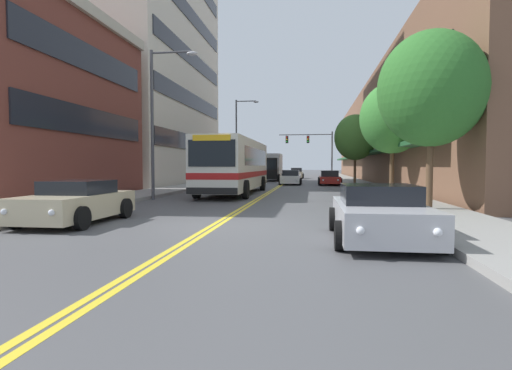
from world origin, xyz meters
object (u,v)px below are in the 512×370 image
(car_white_moving_lead, at_px, (291,178))
(street_lamp_left_near, at_px, (159,110))
(street_tree_right_far, at_px, (355,137))
(car_beige_parked_left_mid, at_px, (76,203))
(street_lamp_left_far, at_px, (239,134))
(box_truck, at_px, (271,167))
(car_champagne_moving_second, at_px, (297,174))
(car_black_parked_left_near, at_px, (236,178))
(city_bus, at_px, (236,164))
(traffic_signal_mast, at_px, (313,145))
(car_red_parked_right_mid, at_px, (329,178))
(car_silver_parked_right_foreground, at_px, (379,214))
(street_tree_right_near, at_px, (431,89))
(street_tree_right_mid, at_px, (393,118))

(car_white_moving_lead, relative_size, street_lamp_left_near, 0.55)
(car_white_moving_lead, xyz_separation_m, street_tree_right_far, (5.58, -1.86, 3.55))
(car_beige_parked_left_mid, height_order, car_white_moving_lead, car_white_moving_lead)
(street_lamp_left_far, bearing_deg, box_truck, 57.59)
(car_white_moving_lead, relative_size, car_champagne_moving_second, 1.01)
(car_white_moving_lead, distance_m, street_tree_right_far, 6.87)
(car_black_parked_left_near, xyz_separation_m, street_tree_right_far, (10.75, -2.05, 3.58))
(car_beige_parked_left_mid, bearing_deg, city_bus, 80.04)
(street_tree_right_far, bearing_deg, traffic_signal_mast, 102.57)
(car_beige_parked_left_mid, relative_size, street_lamp_left_near, 0.56)
(box_truck, height_order, street_lamp_left_near, street_lamp_left_near)
(car_red_parked_right_mid, bearing_deg, car_white_moving_lead, -179.97)
(car_beige_parked_left_mid, bearing_deg, car_black_parked_left_near, 90.05)
(car_beige_parked_left_mid, bearing_deg, box_truck, 86.37)
(car_beige_parked_left_mid, height_order, car_red_parked_right_mid, car_red_parked_right_mid)
(car_beige_parked_left_mid, relative_size, traffic_signal_mast, 0.63)
(car_white_moving_lead, bearing_deg, car_black_parked_left_near, 177.91)
(car_silver_parked_right_foreground, xyz_separation_m, street_lamp_left_far, (-9.33, 32.49, 4.55))
(city_bus, relative_size, street_lamp_left_far, 1.36)
(car_beige_parked_left_mid, relative_size, car_white_moving_lead, 1.02)
(car_beige_parked_left_mid, distance_m, street_lamp_left_far, 31.19)
(car_white_moving_lead, xyz_separation_m, street_tree_right_near, (6.20, -21.68, 3.88))
(city_bus, xyz_separation_m, car_silver_parked_right_foreground, (6.34, -15.02, -1.24))
(city_bus, height_order, car_red_parked_right_mid, city_bus)
(street_tree_right_far, bearing_deg, car_red_parked_right_mid, 137.88)
(car_beige_parked_left_mid, xyz_separation_m, street_tree_right_far, (10.73, 23.84, 3.55))
(car_red_parked_right_mid, relative_size, car_champagne_moving_second, 1.14)
(box_truck, xyz_separation_m, street_lamp_left_far, (-2.89, -4.55, 3.56))
(city_bus, relative_size, car_silver_parked_right_foreground, 2.76)
(car_red_parked_right_mid, xyz_separation_m, car_white_moving_lead, (-3.52, -0.00, 0.01))
(car_beige_parked_left_mid, bearing_deg, car_champagne_moving_second, 83.65)
(box_truck, xyz_separation_m, street_tree_right_far, (8.48, -11.57, 2.55))
(car_silver_parked_right_foreground, bearing_deg, street_lamp_left_far, 106.03)
(car_silver_parked_right_foreground, bearing_deg, car_champagne_moving_second, 94.68)
(car_beige_parked_left_mid, bearing_deg, car_white_moving_lead, 78.68)
(street_tree_right_near, bearing_deg, car_beige_parked_left_mid, -160.48)
(car_beige_parked_left_mid, bearing_deg, street_tree_right_mid, 47.70)
(car_silver_parked_right_foreground, distance_m, car_champagne_moving_second, 46.06)
(car_silver_parked_right_foreground, relative_size, car_champagne_moving_second, 1.04)
(car_black_parked_left_near, height_order, car_white_moving_lead, car_white_moving_lead)
(car_beige_parked_left_mid, height_order, street_lamp_left_near, street_lamp_left_near)
(car_red_parked_right_mid, bearing_deg, car_black_parked_left_near, 178.77)
(box_truck, bearing_deg, street_lamp_left_near, -96.00)
(car_red_parked_right_mid, relative_size, street_lamp_left_far, 0.54)
(car_black_parked_left_near, distance_m, car_silver_parked_right_foreground, 28.87)
(traffic_signal_mast, bearing_deg, box_truck, -137.79)
(street_lamp_left_near, bearing_deg, car_champagne_moving_second, 81.26)
(city_bus, height_order, street_tree_right_mid, street_tree_right_mid)
(car_white_moving_lead, bearing_deg, street_tree_right_near, -74.03)
(car_black_parked_left_near, height_order, car_silver_parked_right_foreground, car_silver_parked_right_foreground)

